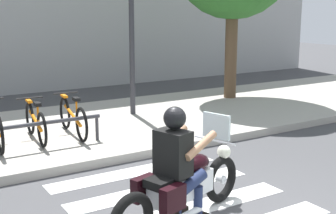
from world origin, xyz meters
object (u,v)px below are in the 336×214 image
at_px(bicycle_4, 36,122).
at_px(bicycle_5, 73,117).
at_px(motorcycle, 182,186).
at_px(rider, 178,158).
at_px(street_lamp, 131,3).

relative_size(bicycle_4, bicycle_5, 0.93).
bearing_deg(bicycle_5, motorcycle, -91.51).
height_order(motorcycle, bicycle_5, motorcycle).
bearing_deg(rider, street_lamp, 67.97).
height_order(bicycle_4, bicycle_5, bicycle_5).
distance_m(motorcycle, street_lamp, 5.69).
height_order(motorcycle, rider, rider).
relative_size(bicycle_5, street_lamp, 0.39).
distance_m(bicycle_4, bicycle_5, 0.70).
relative_size(rider, bicycle_4, 0.90).
xyz_separation_m(motorcycle, bicycle_5, (0.10, 3.87, 0.05)).
bearing_deg(bicycle_5, rider, -92.62).
bearing_deg(bicycle_5, bicycle_4, -180.00).
bearing_deg(motorcycle, rider, -166.25).
bearing_deg(bicycle_4, rider, -82.32).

